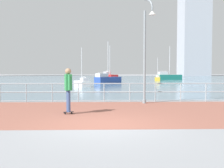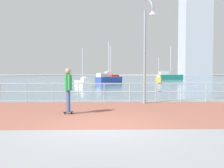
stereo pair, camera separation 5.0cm
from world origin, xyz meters
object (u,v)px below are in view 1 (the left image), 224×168
object	(u,v)px
skateboarder	(68,86)
sailboat_white	(158,79)
lamppost	(147,46)
sailboat_navy	(82,83)
sailboat_gray	(110,76)
sailboat_yellow	(107,79)
sailboat_ivory	(169,77)

from	to	relation	value
skateboarder	sailboat_white	world-z (taller)	sailboat_white
lamppost	sailboat_navy	world-z (taller)	lamppost
lamppost	sailboat_gray	world-z (taller)	sailboat_gray
sailboat_gray	lamppost	bearing A→B (deg)	-88.19
skateboarder	sailboat_navy	size ratio (longest dim) A/B	0.42
skateboarder	sailboat_gray	size ratio (longest dim) A/B	0.26
lamppost	sailboat_yellow	xyz separation A→B (m)	(-1.83, 22.90, -2.41)
lamppost	sailboat_gray	distance (m)	38.97
sailboat_ivory	sailboat_navy	bearing A→B (deg)	-123.30
lamppost	skateboarder	world-z (taller)	lamppost
sailboat_navy	sailboat_ivory	xyz separation A→B (m)	(15.37, 23.39, 0.24)
sailboat_ivory	sailboat_white	size ratio (longest dim) A/B	1.62
sailboat_navy	sailboat_yellow	world-z (taller)	sailboat_yellow
skateboarder	lamppost	bearing A→B (deg)	41.46
lamppost	sailboat_navy	bearing A→B (deg)	107.69
lamppost	sailboat_gray	size ratio (longest dim) A/B	0.77
sailboat_navy	sailboat_gray	xyz separation A→B (m)	(3.41, 24.37, 0.26)
sailboat_yellow	sailboat_gray	world-z (taller)	sailboat_gray
skateboarder	sailboat_ivory	world-z (taller)	sailboat_ivory
sailboat_yellow	sailboat_ivory	xyz separation A→B (m)	(12.56, 15.01, 0.08)
sailboat_navy	sailboat_white	size ratio (longest dim) A/B	1.01
lamppost	sailboat_white	distance (m)	33.62
lamppost	sailboat_yellow	size ratio (longest dim) A/B	0.91
sailboat_navy	sailboat_gray	distance (m)	24.60
sailboat_navy	sailboat_gray	size ratio (longest dim) A/B	0.61
sailboat_gray	sailboat_white	xyz separation A→B (m)	(8.60, -6.19, -0.26)
lamppost	sailboat_navy	xyz separation A→B (m)	(-4.63, 14.52, -2.57)
skateboarder	sailboat_ivory	size ratio (longest dim) A/B	0.26
sailboat_yellow	lamppost	bearing A→B (deg)	-85.44
sailboat_yellow	sailboat_white	distance (m)	13.45
sailboat_yellow	sailboat_white	size ratio (longest dim) A/B	1.41
sailboat_yellow	sailboat_ivory	size ratio (longest dim) A/B	0.87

